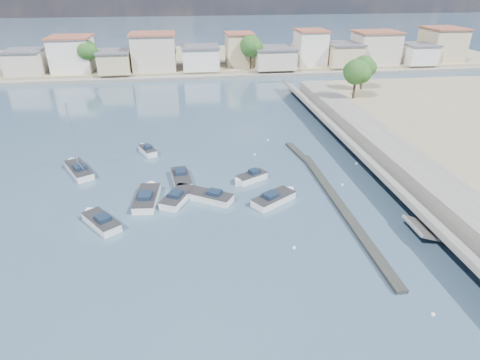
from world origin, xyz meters
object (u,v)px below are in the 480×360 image
Objects in this scene: motorboat_b at (179,196)px; sailboat at (78,169)px; motorboat_c at (209,197)px; motorboat_d at (250,178)px; motorboat_f at (147,150)px; motorboat_a at (100,221)px; motorboat_e at (147,197)px; motorboat_g at (182,180)px; motorboat_h at (275,198)px.

motorboat_b is 14.89m from sailboat.
motorboat_c is at bearing -9.48° from motorboat_b.
motorboat_d is 1.07× the size of motorboat_f.
motorboat_a is 1.18× the size of motorboat_d.
motorboat_e is (4.23, 4.20, -0.00)m from motorboat_a.
motorboat_g is at bearing 122.26° from motorboat_c.
motorboat_d is at bearing 110.19° from motorboat_h.
motorboat_a is 1.25× the size of motorboat_f.
motorboat_e and motorboat_f have the same top height.
motorboat_c is 7.20m from motorboat_h.
motorboat_d is 12.08m from motorboat_e.
motorboat_g is (-8.01, 0.69, 0.00)m from motorboat_d.
motorboat_c is at bearing -143.51° from motorboat_d.
motorboat_d is 8.04m from motorboat_g.
motorboat_e is at bearing 175.32° from motorboat_b.
motorboat_b is at bearing -158.47° from motorboat_d.
motorboat_c and motorboat_d have the same top height.
motorboat_e is at bearing -134.83° from motorboat_g.
motorboat_b is 4.00m from motorboat_g.
motorboat_c is 0.97× the size of motorboat_h.
motorboat_e and motorboat_g have the same top height.
motorboat_a is at bearing -135.02° from motorboat_g.
motorboat_b and motorboat_g have the same top height.
motorboat_a is 17.49m from motorboat_d.
sailboat reaches higher than motorboat_f.
motorboat_d is at bearing 21.53° from motorboat_b.
motorboat_b is 1.05× the size of motorboat_c.
motorboat_d is 0.46× the size of sailboat.
motorboat_f is (-12.56, 10.21, 0.00)m from motorboat_d.
motorboat_a is 0.77× the size of motorboat_e.
motorboat_a is 0.54× the size of sailboat.
motorboat_h is at bearing -46.79° from motorboat_f.
motorboat_a is 17.75m from motorboat_f.
motorboat_f is (3.37, 17.43, -0.00)m from motorboat_a.
motorboat_g is at bearing 85.33° from motorboat_b.
motorboat_c is at bearing -7.02° from motorboat_e.
motorboat_h is at bearing 6.50° from motorboat_a.
motorboat_f is (-7.40, 14.03, -0.00)m from motorboat_c.
motorboat_e is (-11.70, -3.02, 0.00)m from motorboat_d.
motorboat_g is at bearing -19.81° from sailboat.
motorboat_f is at bearing 117.79° from motorboat_c.
sailboat is (-22.47, 10.40, 0.04)m from motorboat_h.
motorboat_d is 16.19m from motorboat_f.
motorboat_d is at bearing -39.11° from motorboat_f.
motorboat_g is 11.53m from motorboat_h.
motorboat_c is at bearing 169.07° from motorboat_h.
motorboat_h is at bearing -24.84° from sailboat.
motorboat_c and motorboat_f have the same top height.
motorboat_d is at bearing -4.95° from motorboat_g.
motorboat_g is (-2.85, 4.51, 0.00)m from motorboat_c.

